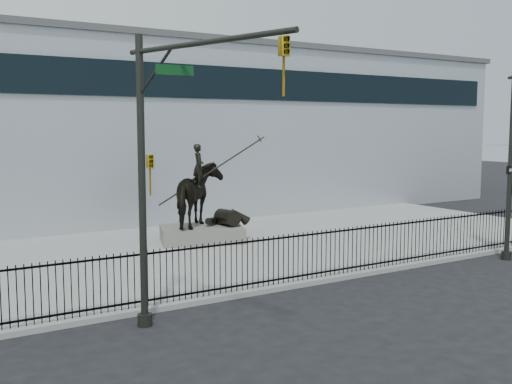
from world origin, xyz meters
TOP-DOWN VIEW (x-y plane):
  - ground at (0.00, 0.00)m, footprint 120.00×120.00m
  - plaza at (0.00, 7.00)m, footprint 30.00×12.00m
  - building at (0.00, 20.00)m, footprint 44.00×14.00m
  - picket_fence at (0.00, 1.25)m, footprint 22.10×0.10m
  - statue_plinth at (-1.30, 8.52)m, footprint 3.83×3.18m
  - equestrian_statue at (-1.24, 8.50)m, footprint 4.01×3.17m
  - traffic_signal_left at (-6.75, -0.62)m, footprint 1.52×4.84m

SIDE VIEW (x-z plane):
  - ground at x=0.00m, z-range 0.00..0.00m
  - plaza at x=0.00m, z-range 0.00..0.15m
  - statue_plinth at x=-1.30m, z-range 0.15..0.77m
  - picket_fence at x=0.00m, z-range 0.15..1.65m
  - equestrian_statue at x=-1.24m, z-range 0.27..3.84m
  - traffic_signal_left at x=-6.75m, z-range 0.53..7.53m
  - building at x=0.00m, z-range 0.00..9.00m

